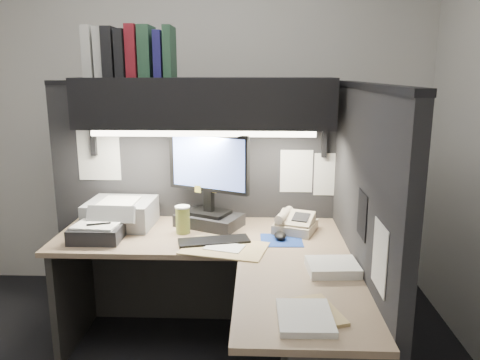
{
  "coord_description": "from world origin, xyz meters",
  "views": [
    {
      "loc": [
        0.45,
        -2.1,
        1.68
      ],
      "look_at": [
        0.35,
        0.51,
        1.08
      ],
      "focal_mm": 35.0,
      "sensor_mm": 36.0,
      "label": 1
    }
  ],
  "objects_px": {
    "overhead_shelf": "(205,103)",
    "monitor": "(209,190)",
    "printer": "(121,213)",
    "keyboard": "(214,241)",
    "telephone": "(295,224)",
    "notebook_stack": "(97,233)",
    "desk": "(252,327)",
    "coffee_cup": "(183,220)"
  },
  "relations": [
    {
      "from": "printer",
      "to": "notebook_stack",
      "type": "height_order",
      "value": "printer"
    },
    {
      "from": "overhead_shelf",
      "to": "monitor",
      "type": "relative_size",
      "value": 2.62
    },
    {
      "from": "notebook_stack",
      "to": "overhead_shelf",
      "type": "bearing_deg",
      "value": 27.7
    },
    {
      "from": "telephone",
      "to": "notebook_stack",
      "type": "distance_m",
      "value": 1.17
    },
    {
      "from": "keyboard",
      "to": "printer",
      "type": "relative_size",
      "value": 0.99
    },
    {
      "from": "overhead_shelf",
      "to": "desk",
      "type": "bearing_deg",
      "value": -68.21
    },
    {
      "from": "desk",
      "to": "notebook_stack",
      "type": "xyz_separation_m",
      "value": [
        -0.9,
        0.44,
        0.33
      ]
    },
    {
      "from": "monitor",
      "to": "notebook_stack",
      "type": "distance_m",
      "value": 0.71
    },
    {
      "from": "monitor",
      "to": "coffee_cup",
      "type": "bearing_deg",
      "value": -112.37
    },
    {
      "from": "printer",
      "to": "notebook_stack",
      "type": "xyz_separation_m",
      "value": [
        -0.06,
        -0.27,
        -0.04
      ]
    },
    {
      "from": "telephone",
      "to": "notebook_stack",
      "type": "xyz_separation_m",
      "value": [
        -1.16,
        -0.2,
        -0.0
      ]
    },
    {
      "from": "desk",
      "to": "coffee_cup",
      "type": "distance_m",
      "value": 0.8
    },
    {
      "from": "keyboard",
      "to": "overhead_shelf",
      "type": "bearing_deg",
      "value": 88.63
    },
    {
      "from": "desk",
      "to": "keyboard",
      "type": "relative_size",
      "value": 4.22
    },
    {
      "from": "overhead_shelf",
      "to": "keyboard",
      "type": "distance_m",
      "value": 0.84
    },
    {
      "from": "desk",
      "to": "overhead_shelf",
      "type": "distance_m",
      "value": 1.33
    },
    {
      "from": "overhead_shelf",
      "to": "keyboard",
      "type": "bearing_deg",
      "value": -77.21
    },
    {
      "from": "overhead_shelf",
      "to": "printer",
      "type": "height_order",
      "value": "overhead_shelf"
    },
    {
      "from": "overhead_shelf",
      "to": "keyboard",
      "type": "relative_size",
      "value": 3.85
    },
    {
      "from": "printer",
      "to": "telephone",
      "type": "bearing_deg",
      "value": -1.53
    },
    {
      "from": "printer",
      "to": "overhead_shelf",
      "type": "bearing_deg",
      "value": 7.43
    },
    {
      "from": "coffee_cup",
      "to": "telephone",
      "type": "bearing_deg",
      "value": 4.87
    },
    {
      "from": "overhead_shelf",
      "to": "coffee_cup",
      "type": "relative_size",
      "value": 9.77
    },
    {
      "from": "desk",
      "to": "printer",
      "type": "height_order",
      "value": "printer"
    },
    {
      "from": "notebook_stack",
      "to": "printer",
      "type": "bearing_deg",
      "value": 76.38
    },
    {
      "from": "desk",
      "to": "monitor",
      "type": "xyz_separation_m",
      "value": [
        -0.28,
        0.71,
        0.52
      ]
    },
    {
      "from": "printer",
      "to": "monitor",
      "type": "bearing_deg",
      "value": 3.05
    },
    {
      "from": "coffee_cup",
      "to": "notebook_stack",
      "type": "relative_size",
      "value": 0.55
    },
    {
      "from": "desk",
      "to": "telephone",
      "type": "relative_size",
      "value": 7.05
    },
    {
      "from": "overhead_shelf",
      "to": "telephone",
      "type": "xyz_separation_m",
      "value": [
        0.55,
        -0.12,
        -0.72
      ]
    },
    {
      "from": "coffee_cup",
      "to": "overhead_shelf",
      "type": "bearing_deg",
      "value": 54.51
    },
    {
      "from": "overhead_shelf",
      "to": "printer",
      "type": "relative_size",
      "value": 3.82
    },
    {
      "from": "keyboard",
      "to": "notebook_stack",
      "type": "distance_m",
      "value": 0.68
    },
    {
      "from": "monitor",
      "to": "notebook_stack",
      "type": "xyz_separation_m",
      "value": [
        -0.62,
        -0.28,
        -0.19
      ]
    },
    {
      "from": "telephone",
      "to": "monitor",
      "type": "bearing_deg",
      "value": -168.38
    },
    {
      "from": "telephone",
      "to": "desk",
      "type": "bearing_deg",
      "value": -91.95
    },
    {
      "from": "desk",
      "to": "overhead_shelf",
      "type": "bearing_deg",
      "value": 111.79
    },
    {
      "from": "printer",
      "to": "keyboard",
      "type": "bearing_deg",
      "value": -23.07
    },
    {
      "from": "monitor",
      "to": "printer",
      "type": "height_order",
      "value": "monitor"
    },
    {
      "from": "keyboard",
      "to": "coffee_cup",
      "type": "height_order",
      "value": "coffee_cup"
    },
    {
      "from": "telephone",
      "to": "notebook_stack",
      "type": "bearing_deg",
      "value": -150.4
    },
    {
      "from": "keyboard",
      "to": "telephone",
      "type": "bearing_deg",
      "value": 10.61
    }
  ]
}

